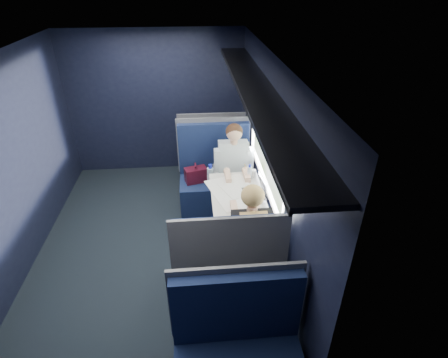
{
  "coord_description": "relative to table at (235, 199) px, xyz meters",
  "views": [
    {
      "loc": [
        0.59,
        -3.41,
        3.0
      ],
      "look_at": [
        0.9,
        0.0,
        0.95
      ],
      "focal_mm": 28.0,
      "sensor_mm": 36.0,
      "label": 1
    }
  ],
  "objects": [
    {
      "name": "table",
      "position": [
        0.0,
        0.0,
        0.0
      ],
      "size": [
        0.62,
        1.0,
        0.74
      ],
      "color": "#54565E",
      "rests_on": "ground"
    },
    {
      "name": "seat_row_front",
      "position": [
        -0.18,
        1.8,
        -0.25
      ],
      "size": [
        1.04,
        0.51,
        1.16
      ],
      "color": "#0C1637",
      "rests_on": "ground"
    },
    {
      "name": "seat_bay_near",
      "position": [
        -0.19,
        0.87,
        -0.24
      ],
      "size": [
        1.04,
        0.62,
        1.26
      ],
      "color": "#0C1637",
      "rests_on": "ground"
    },
    {
      "name": "ground",
      "position": [
        -1.03,
        0.0,
        -0.67
      ],
      "size": [
        2.8,
        4.2,
        0.01
      ],
      "primitive_type": "cube",
      "color": "black"
    },
    {
      "name": "man",
      "position": [
        0.07,
        0.7,
        0.06
      ],
      "size": [
        0.53,
        0.56,
        1.32
      ],
      "color": "black",
      "rests_on": "ground"
    },
    {
      "name": "laptop",
      "position": [
        0.27,
        -0.04,
        0.14
      ],
      "size": [
        0.26,
        0.32,
        0.23
      ],
      "color": "silver",
      "rests_on": "table"
    },
    {
      "name": "papers",
      "position": [
        -0.01,
        0.04,
        0.08
      ],
      "size": [
        0.69,
        0.84,
        0.01
      ],
      "primitive_type": "cube",
      "rotation": [
        0.0,
        0.0,
        0.31
      ],
      "color": "white",
      "rests_on": "table"
    },
    {
      "name": "bottle_small",
      "position": [
        0.22,
        0.34,
        0.16
      ],
      "size": [
        0.06,
        0.06,
        0.2
      ],
      "color": "silver",
      "rests_on": "table"
    },
    {
      "name": "room_shell",
      "position": [
        -1.01,
        0.0,
        0.81
      ],
      "size": [
        3.0,
        4.4,
        2.4
      ],
      "color": "black",
      "rests_on": "ground"
    },
    {
      "name": "cup",
      "position": [
        0.27,
        0.39,
        0.12
      ],
      "size": [
        0.07,
        0.07,
        0.09
      ],
      "primitive_type": "cylinder",
      "color": "white",
      "rests_on": "table"
    },
    {
      "name": "seat_row_back",
      "position": [
        -0.18,
        -1.8,
        -0.25
      ],
      "size": [
        1.04,
        0.51,
        1.16
      ],
      "color": "#0C1637",
      "rests_on": "ground"
    },
    {
      "name": "seat_bay_far",
      "position": [
        -0.18,
        -0.87,
        -0.25
      ],
      "size": [
        1.04,
        0.62,
        1.26
      ],
      "color": "#0C1637",
      "rests_on": "ground"
    },
    {
      "name": "woman",
      "position": [
        0.07,
        -0.71,
        0.06
      ],
      "size": [
        0.53,
        0.56,
        1.32
      ],
      "color": "black",
      "rests_on": "ground"
    }
  ]
}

